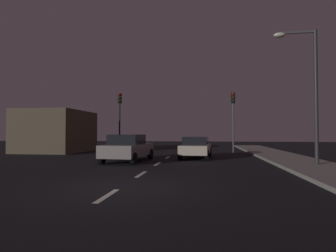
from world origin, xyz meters
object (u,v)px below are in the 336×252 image
car_stopped_ahead (196,147)px  street_lamp_right (309,83)px  traffic_signal_right (233,111)px  traffic_signal_left (120,111)px  car_adjacent_lane (128,148)px

car_stopped_ahead → street_lamp_right: 7.71m
traffic_signal_right → traffic_signal_left: bearing=180.0°
traffic_signal_right → car_adjacent_lane: size_ratio=1.14×
traffic_signal_right → street_lamp_right: size_ratio=0.76×
car_adjacent_lane → street_lamp_right: 10.05m
street_lamp_right → car_stopped_ahead: bearing=143.2°
car_stopped_ahead → traffic_signal_right: bearing=62.6°
traffic_signal_right → car_adjacent_lane: (-6.77, -8.34, -2.76)m
car_stopped_ahead → car_adjacent_lane: car_adjacent_lane is taller
traffic_signal_right → car_stopped_ahead: size_ratio=1.20×
traffic_signal_right → car_adjacent_lane: 11.09m
car_adjacent_lane → street_lamp_right: (9.39, -1.51, 3.26)m
traffic_signal_right → street_lamp_right: street_lamp_right is taller
street_lamp_right → traffic_signal_left: bearing=141.9°
car_stopped_ahead → street_lamp_right: street_lamp_right is taller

